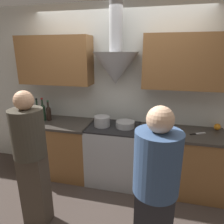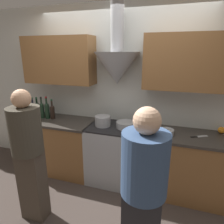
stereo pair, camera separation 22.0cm
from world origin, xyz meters
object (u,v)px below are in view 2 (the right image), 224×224
object	(u,v)px
saucepan	(166,132)
wine_bottle_0	(33,109)
stove_range	(114,153)
mixing_bowl	(126,125)
wine_bottle_2	(42,110)
wine_bottle_3	(47,110)
person_foreground_left	(29,152)
orange_fruit	(221,130)
person_foreground_right	(143,190)
wine_bottle_1	(37,109)
stock_pot	(103,121)
wine_bottle_4	(52,111)

from	to	relation	value
saucepan	wine_bottle_0	bearing A→B (deg)	177.42
stove_range	mixing_bowl	world-z (taller)	mixing_bowl
wine_bottle_2	wine_bottle_3	bearing A→B (deg)	5.94
wine_bottle_3	person_foreground_left	bearing A→B (deg)	-65.52
orange_fruit	saucepan	bearing A→B (deg)	-157.75
stove_range	person_foreground_right	world-z (taller)	person_foreground_right
mixing_bowl	saucepan	size ratio (longest dim) A/B	1.43
wine_bottle_0	saucepan	world-z (taller)	wine_bottle_0
wine_bottle_0	wine_bottle_2	world-z (taller)	wine_bottle_2
wine_bottle_2	orange_fruit	size ratio (longest dim) A/B	3.96
stove_range	wine_bottle_2	bearing A→B (deg)	179.51
orange_fruit	person_foreground_left	distance (m)	2.43
person_foreground_left	person_foreground_right	world-z (taller)	person_foreground_left
stove_range	wine_bottle_3	world-z (taller)	wine_bottle_3
wine_bottle_2	saucepan	bearing A→B (deg)	-2.59
wine_bottle_2	wine_bottle_3	size ratio (longest dim) A/B	0.97
wine_bottle_1	stock_pot	distance (m)	1.16
wine_bottle_2	orange_fruit	bearing A→B (deg)	4.16
stove_range	saucepan	size ratio (longest dim) A/B	4.68
wine_bottle_0	person_foreground_left	distance (m)	1.26
stove_range	saucepan	world-z (taller)	saucepan
wine_bottle_3	orange_fruit	size ratio (longest dim) A/B	4.08
person_foreground_right	wine_bottle_4	bearing A→B (deg)	143.76
wine_bottle_2	mixing_bowl	size ratio (longest dim) A/B	1.30
stove_range	wine_bottle_0	distance (m)	1.53
wine_bottle_1	mixing_bowl	world-z (taller)	wine_bottle_1
wine_bottle_2	wine_bottle_4	distance (m)	0.18
wine_bottle_1	orange_fruit	size ratio (longest dim) A/B	3.84
wine_bottle_3	mixing_bowl	world-z (taller)	wine_bottle_3
wine_bottle_0	mixing_bowl	distance (m)	1.59
person_foreground_right	mixing_bowl	bearing A→B (deg)	110.87
stove_range	wine_bottle_4	bearing A→B (deg)	178.23
mixing_bowl	wine_bottle_4	bearing A→B (deg)	178.82
wine_bottle_3	orange_fruit	xyz separation A→B (m)	(2.58, 0.18, -0.10)
wine_bottle_2	person_foreground_left	size ratio (longest dim) A/B	0.22
stock_pot	wine_bottle_1	bearing A→B (deg)	178.13
stove_range	saucepan	distance (m)	0.88
wine_bottle_3	person_foreground_left	world-z (taller)	person_foreground_left
wine_bottle_1	person_foreground_right	distance (m)	2.32
wine_bottle_0	wine_bottle_1	distance (m)	0.09
person_foreground_right	wine_bottle_1	bearing A→B (deg)	148.09
wine_bottle_0	person_foreground_right	distance (m)	2.39
mixing_bowl	stock_pot	bearing A→B (deg)	-175.31
wine_bottle_2	stove_range	bearing A→B (deg)	-0.49
wine_bottle_4	mixing_bowl	world-z (taller)	wine_bottle_4
orange_fruit	person_foreground_right	size ratio (longest dim) A/B	0.06
wine_bottle_2	person_foreground_left	bearing A→B (deg)	-61.23
wine_bottle_1	wine_bottle_2	world-z (taller)	wine_bottle_2
wine_bottle_0	person_foreground_left	size ratio (longest dim) A/B	0.21
wine_bottle_1	wine_bottle_2	bearing A→B (deg)	-4.27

